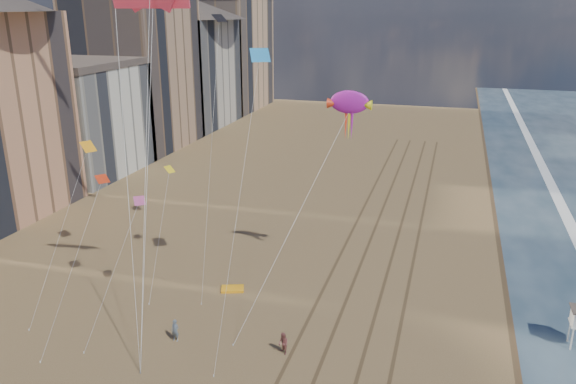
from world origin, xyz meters
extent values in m
plane|color=#42301E|center=(19.00, 40.00, 0.00)|extent=(260.00, 260.00, 0.00)
cube|color=brown|center=(-1.20, 30.00, 0.01)|extent=(0.28, 120.00, 0.01)
cube|color=brown|center=(1.20, 30.00, 0.01)|extent=(0.28, 120.00, 0.01)
cube|color=brown|center=(4.00, 30.00, 0.01)|extent=(0.28, 120.00, 0.01)
cube|color=brown|center=(6.20, 30.00, 0.01)|extent=(0.28, 120.00, 0.01)
cube|color=silver|center=(-45.00, 54.00, 8.00)|extent=(14.00, 18.00, 16.00)
cube|color=#473D38|center=(-45.00, 54.00, 16.50)|extent=(14.28, 18.36, 1.00)
cube|color=tan|center=(-46.00, 72.00, 14.00)|extent=(16.00, 20.00, 28.00)
cube|color=#BCB2A3|center=(-45.50, 92.00, 11.00)|extent=(15.00, 22.00, 22.00)
cone|color=#473D38|center=(-45.50, 92.00, 24.20)|extent=(34.22, 34.22, 4.40)
cube|color=tan|center=(-46.00, 114.00, 13.00)|extent=(16.00, 24.00, 26.00)
cylinder|color=silver|center=(18.79, 23.37, 0.89)|extent=(0.12, 0.12, 1.77)
cylinder|color=silver|center=(18.79, 24.55, 0.89)|extent=(0.12, 0.12, 1.77)
cube|color=#FEA515|center=(-9.09, 24.79, 0.11)|extent=(2.34, 1.90, 0.23)
ellipsoid|color=#B21BAA|center=(0.28, 29.14, 16.90)|extent=(3.84, 0.72, 2.28)
cone|color=red|center=(-1.09, 29.14, 16.73)|extent=(1.03, 0.86, 0.86)
cone|color=yellow|center=(1.66, 29.14, 16.73)|extent=(1.03, 0.86, 0.86)
cylinder|color=silver|center=(-2.73, 22.87, 8.02)|extent=(0.03, 0.03, 21.24)
imported|color=slate|center=(-10.25, 15.98, 0.90)|extent=(0.68, 0.47, 1.79)
imported|color=#934E4B|center=(-1.78, 16.73, 0.86)|extent=(1.06, 1.05, 1.73)
plane|color=#2585CA|center=(-5.07, 21.88, 21.21)|extent=(2.27, 2.17, 0.87)
plane|color=#CB4E8C|center=(-14.53, 19.40, 9.90)|extent=(1.49, 1.47, 0.46)
plane|color=orange|center=(-23.26, 25.49, 12.26)|extent=(1.74, 1.84, 0.83)
plane|color=black|center=(-11.40, 29.46, 23.58)|extent=(1.74, 1.77, 0.64)
plane|color=yellow|center=(-16.60, 28.29, 9.86)|extent=(1.20, 1.26, 0.53)
plane|color=red|center=(-17.84, 19.53, 11.38)|extent=(1.63, 1.64, 0.45)
camera|label=1|loc=(8.79, -17.47, 24.63)|focal=35.00mm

